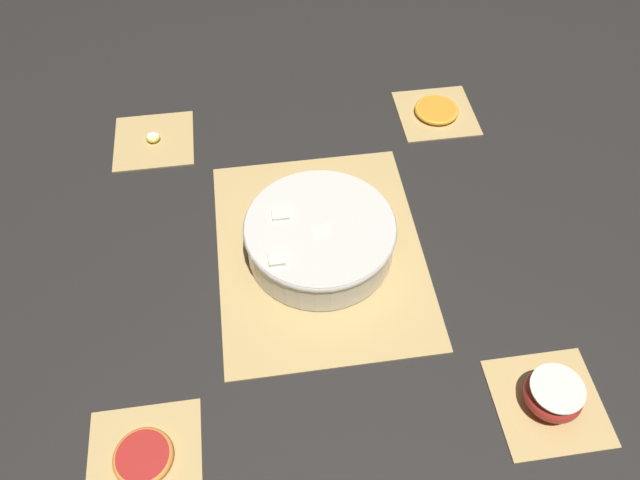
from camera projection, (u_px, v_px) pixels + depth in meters
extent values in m
plane|color=black|center=(320.00, 252.00, 1.12)|extent=(6.00, 6.00, 0.00)
cube|color=tan|center=(320.00, 251.00, 1.12)|extent=(0.46, 0.36, 0.01)
cube|color=brown|center=(333.00, 324.00, 1.02)|extent=(0.01, 0.36, 0.00)
cube|color=brown|center=(326.00, 285.00, 1.07)|extent=(0.01, 0.36, 0.00)
cube|color=brown|center=(320.00, 250.00, 1.12)|extent=(0.01, 0.36, 0.00)
cube|color=brown|center=(314.00, 217.00, 1.16)|extent=(0.01, 0.36, 0.00)
cube|color=brown|center=(309.00, 187.00, 1.21)|extent=(0.01, 0.36, 0.00)
cube|color=tan|center=(548.00, 402.00, 0.94)|extent=(0.16, 0.16, 0.01)
cube|color=brown|center=(558.00, 428.00, 0.92)|extent=(0.00, 0.16, 0.00)
cube|color=brown|center=(548.00, 402.00, 0.94)|extent=(0.00, 0.16, 0.00)
cube|color=brown|center=(539.00, 377.00, 0.96)|extent=(0.00, 0.16, 0.00)
cube|color=tan|center=(436.00, 113.00, 1.34)|extent=(0.16, 0.16, 0.01)
cube|color=brown|center=(441.00, 125.00, 1.32)|extent=(0.00, 0.16, 0.00)
cube|color=brown|center=(436.00, 112.00, 1.34)|extent=(0.00, 0.16, 0.00)
cube|color=brown|center=(431.00, 100.00, 1.37)|extent=(0.00, 0.16, 0.00)
cube|color=tan|center=(145.00, 459.00, 0.89)|extent=(0.16, 0.16, 0.01)
cube|color=brown|center=(144.00, 478.00, 0.87)|extent=(0.00, 0.16, 0.00)
cube|color=brown|center=(145.00, 440.00, 0.90)|extent=(0.00, 0.16, 0.00)
cube|color=tan|center=(154.00, 140.00, 1.29)|extent=(0.16, 0.16, 0.01)
cube|color=brown|center=(153.00, 156.00, 1.26)|extent=(0.00, 0.16, 0.00)
cube|color=brown|center=(154.00, 145.00, 1.28)|extent=(0.00, 0.16, 0.00)
cube|color=brown|center=(154.00, 134.00, 1.30)|extent=(0.00, 0.16, 0.00)
cube|color=brown|center=(154.00, 124.00, 1.32)|extent=(0.00, 0.16, 0.00)
cylinder|color=silver|center=(320.00, 238.00, 1.09)|extent=(0.26, 0.26, 0.07)
torus|color=silver|center=(320.00, 227.00, 1.06)|extent=(0.26, 0.26, 0.01)
cylinder|color=#F7EFC6|center=(338.00, 270.00, 1.03)|extent=(0.02, 0.02, 0.01)
cylinder|color=#F7EFC6|center=(321.00, 272.00, 1.05)|extent=(0.02, 0.02, 0.01)
cylinder|color=#F7EFC6|center=(324.00, 275.00, 1.01)|extent=(0.03, 0.03, 0.01)
cylinder|color=#F7EFC6|center=(328.00, 230.00, 1.09)|extent=(0.03, 0.03, 0.01)
cylinder|color=#F7EFC6|center=(293.00, 284.00, 1.05)|extent=(0.03, 0.03, 0.01)
cylinder|color=#F7EFC6|center=(337.00, 265.00, 1.06)|extent=(0.03, 0.03, 0.01)
cylinder|color=#F7EFC6|center=(302.00, 267.00, 1.06)|extent=(0.03, 0.03, 0.01)
cylinder|color=#F7EFC6|center=(364.00, 258.00, 1.06)|extent=(0.03, 0.03, 0.01)
cylinder|color=#F7EFC6|center=(276.00, 233.00, 1.05)|extent=(0.03, 0.03, 0.01)
cylinder|color=#F7EFC6|center=(319.00, 286.00, 1.04)|extent=(0.03, 0.03, 0.01)
cylinder|color=#F7EFC6|center=(340.00, 207.00, 1.14)|extent=(0.03, 0.03, 0.01)
cylinder|color=#F7EFC6|center=(302.00, 232.00, 1.06)|extent=(0.03, 0.03, 0.01)
cube|color=#EFEACC|center=(293.00, 205.00, 1.13)|extent=(0.03, 0.03, 0.03)
cube|color=#EFEACC|center=(281.00, 220.00, 1.14)|extent=(0.02, 0.02, 0.02)
cube|color=#EFEACC|center=(277.00, 262.00, 1.02)|extent=(0.03, 0.03, 0.03)
cube|color=#EFEACC|center=(360.00, 203.00, 1.11)|extent=(0.02, 0.02, 0.02)
cube|color=#EFEACC|center=(281.00, 217.00, 1.08)|extent=(0.03, 0.03, 0.03)
cube|color=#EFEACC|center=(320.00, 237.00, 1.06)|extent=(0.03, 0.03, 0.03)
ellipsoid|color=orange|center=(307.00, 210.00, 1.12)|extent=(0.03, 0.01, 0.01)
ellipsoid|color=orange|center=(264.00, 245.00, 1.06)|extent=(0.03, 0.02, 0.01)
ellipsoid|color=orange|center=(359.00, 222.00, 1.09)|extent=(0.03, 0.02, 0.01)
ellipsoid|color=orange|center=(317.00, 215.00, 1.14)|extent=(0.03, 0.02, 0.01)
ellipsoid|color=#B72D23|center=(553.00, 395.00, 0.92)|extent=(0.09, 0.09, 0.05)
cylinder|color=#EFEACC|center=(558.00, 388.00, 0.90)|extent=(0.08, 0.08, 0.00)
cylinder|color=orange|center=(437.00, 110.00, 1.34)|extent=(0.08, 0.08, 0.01)
torus|color=#F4A82D|center=(437.00, 110.00, 1.34)|extent=(0.09, 0.09, 0.01)
cylinder|color=#F7EFC6|center=(153.00, 137.00, 1.29)|extent=(0.02, 0.02, 0.01)
torus|color=yellow|center=(153.00, 137.00, 1.29)|extent=(0.03, 0.03, 0.01)
cylinder|color=#B2231E|center=(143.00, 457.00, 0.88)|extent=(0.08, 0.08, 0.01)
torus|color=orange|center=(143.00, 457.00, 0.88)|extent=(0.09, 0.09, 0.01)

